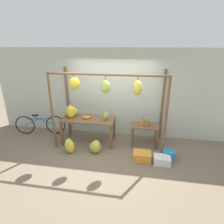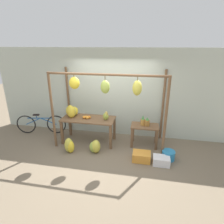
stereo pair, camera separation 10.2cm
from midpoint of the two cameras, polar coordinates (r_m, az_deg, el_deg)
ground_plane at (r=5.29m, az=-2.71°, el=-13.08°), size 20.00×20.00×0.00m
shop_wall_back at (r=6.02m, az=-0.01°, el=5.71°), size 8.00×0.08×2.80m
stall_awning at (r=5.03m, az=-2.28°, el=5.38°), size 3.16×1.27×2.21m
display_table_main at (r=5.71m, az=-7.74°, el=-3.03°), size 1.59×0.71×0.79m
display_table_side at (r=5.64m, az=9.39°, el=-5.43°), size 0.80×0.49×0.65m
banana_pile_on_table at (r=5.83m, az=-12.82°, el=0.14°), size 0.45×0.49×0.38m
orange_pile at (r=5.64m, az=-8.31°, el=-1.65°), size 0.24×0.15×0.09m
pineapple_cluster at (r=5.53m, az=9.66°, el=-2.88°), size 0.26×0.16×0.31m
banana_pile_ground_left at (r=5.46m, az=-13.35°, el=-10.06°), size 0.37×0.34×0.43m
banana_pile_ground_right at (r=5.35m, az=-5.63°, el=-10.50°), size 0.37×0.37×0.38m
fruit_crate_white at (r=5.10m, az=8.57°, el=-13.17°), size 0.46×0.34×0.23m
blue_bucket at (r=5.30m, az=16.33°, el=-12.33°), size 0.34×0.34×0.24m
parked_bicycle at (r=6.77m, az=-21.43°, el=-3.57°), size 1.65×0.35×0.69m
papaya_pile at (r=5.47m, az=-2.45°, el=-1.30°), size 0.21×0.20×0.26m
fruit_crate_purple at (r=5.07m, az=14.38°, el=-14.00°), size 0.42×0.31×0.21m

